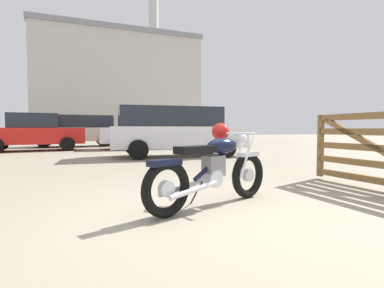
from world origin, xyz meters
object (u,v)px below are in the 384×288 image
Objects in this scene: red_hatchback_near at (34,132)px; white_estate_far at (77,130)px; silver_sedan_mid at (143,132)px; dark_sedan_left at (175,130)px; vintage_motorcycle at (214,167)px.

white_estate_far reaches higher than red_hatchback_near.
white_estate_far is (-3.03, 3.32, 0.10)m from silver_sedan_mid.
red_hatchback_near is 7.11m from dark_sedan_left.
silver_sedan_mid is 0.88× the size of dark_sedan_left.
silver_sedan_mid is (1.64, 11.26, 0.34)m from vintage_motorcycle.
silver_sedan_mid is 4.49m from white_estate_far.
vintage_motorcycle is at bearing 101.51° from red_hatchback_near.
red_hatchback_near is 0.91× the size of white_estate_far.
silver_sedan_mid is at bearing 61.98° from vintage_motorcycle.
dark_sedan_left is 8.50m from white_estate_far.
vintage_motorcycle is 0.47× the size of silver_sedan_mid.
white_estate_far is at bearing -127.16° from red_hatchback_near.
dark_sedan_left and white_estate_far have the same top height.
white_estate_far is (-1.39, 14.57, 0.45)m from vintage_motorcycle.
red_hatchback_near is 3.41m from white_estate_far.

